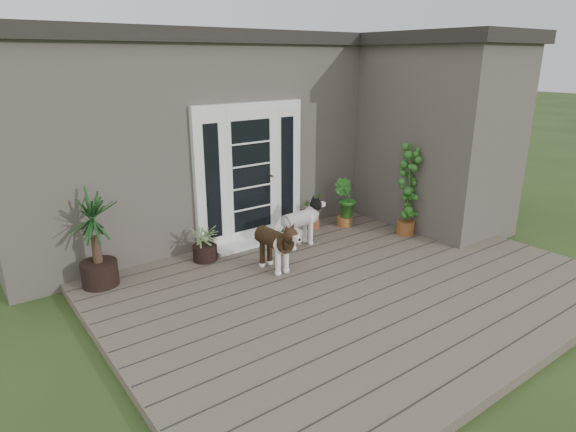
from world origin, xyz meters
TOP-DOWN VIEW (x-y plane):
  - deck at (0.00, 0.40)m, footprint 6.20×4.60m
  - house_main at (0.00, 4.65)m, footprint 7.40×4.00m
  - roof_main at (0.00, 4.65)m, footprint 7.60×4.20m
  - house_wing at (2.90, 1.50)m, footprint 1.60×2.40m
  - roof_wing at (2.90, 1.50)m, footprint 1.80×2.60m
  - door_unit at (-0.20, 2.60)m, footprint 1.90×0.14m
  - door_step at (-0.20, 2.40)m, footprint 1.60×0.40m
  - brindle_dog at (-0.61, 1.38)m, footprint 0.38×0.80m
  - white_dog at (0.21, 1.87)m, footprint 0.79×0.39m
  - spider_plant at (-1.22, 2.24)m, footprint 0.64×0.64m
  - yucca at (-2.68, 2.32)m, footprint 1.10×1.10m
  - herb_a at (0.90, 2.40)m, footprint 0.54×0.54m
  - herb_b at (1.43, 2.16)m, footprint 0.56×0.56m
  - herb_c at (2.36, 2.40)m, footprint 0.35×0.35m
  - sapling at (1.94, 1.25)m, footprint 0.54×0.54m
  - clog_left at (0.33, 2.40)m, footprint 0.23×0.28m
  - clog_right at (0.46, 2.35)m, footprint 0.23×0.29m

SIDE VIEW (x-z plane):
  - deck at x=0.00m, z-range 0.00..0.12m
  - door_step at x=-0.20m, z-range 0.12..0.17m
  - clog_left at x=0.33m, z-range 0.12..0.20m
  - clog_right at x=0.46m, z-range 0.12..0.20m
  - herb_a at x=0.90m, z-range 0.12..0.61m
  - herb_c at x=2.36m, z-range 0.12..0.66m
  - herb_b at x=1.43m, z-range 0.12..0.72m
  - spider_plant at x=-1.22m, z-range 0.12..0.74m
  - white_dog at x=0.21m, z-range 0.12..0.76m
  - brindle_dog at x=-0.61m, z-range 0.12..0.77m
  - yucca at x=-2.68m, z-range 0.12..1.38m
  - sapling at x=1.94m, z-range 0.12..1.68m
  - door_unit at x=-0.20m, z-range 0.12..2.27m
  - house_main at x=0.00m, z-range 0.00..3.10m
  - house_wing at x=2.90m, z-range 0.00..3.10m
  - roof_main at x=0.00m, z-range 3.10..3.30m
  - roof_wing at x=2.90m, z-range 3.10..3.30m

